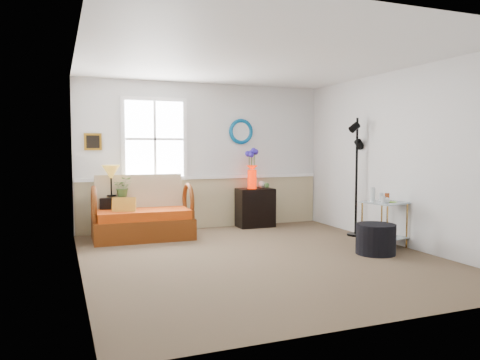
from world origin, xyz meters
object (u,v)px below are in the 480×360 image
object	(u,v)px
loveseat	(143,207)
side_table	(384,225)
ottoman	(376,239)
cabinet	(255,208)
floor_lamp	(356,177)
lamp_stand	(114,217)

from	to	relation	value
loveseat	side_table	bearing A→B (deg)	-30.16
ottoman	side_table	bearing A→B (deg)	39.00
loveseat	cabinet	xyz separation A→B (m)	(2.12, 0.40, -0.15)
side_table	ottoman	size ratio (longest dim) A/B	1.25
floor_lamp	loveseat	bearing A→B (deg)	160.60
side_table	ottoman	xyz separation A→B (m)	(-0.39, -0.31, -0.13)
cabinet	floor_lamp	world-z (taller)	floor_lamp
cabinet	side_table	world-z (taller)	cabinet
loveseat	cabinet	size ratio (longest dim) A/B	2.19
side_table	floor_lamp	world-z (taller)	floor_lamp
cabinet	side_table	bearing A→B (deg)	-64.26
lamp_stand	ottoman	size ratio (longest dim) A/B	1.22
loveseat	ottoman	size ratio (longest dim) A/B	2.87
cabinet	floor_lamp	xyz separation A→B (m)	(1.21, -1.41, 0.62)
floor_lamp	ottoman	size ratio (longest dim) A/B	3.61
cabinet	floor_lamp	distance (m)	1.96
lamp_stand	side_table	xyz separation A→B (m)	(3.59, -2.23, 0.01)
lamp_stand	floor_lamp	world-z (taller)	floor_lamp
lamp_stand	side_table	world-z (taller)	side_table
floor_lamp	ottoman	xyz separation A→B (m)	(-0.54, -1.23, -0.76)
ottoman	floor_lamp	bearing A→B (deg)	66.31
cabinet	floor_lamp	size ratio (longest dim) A/B	0.36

